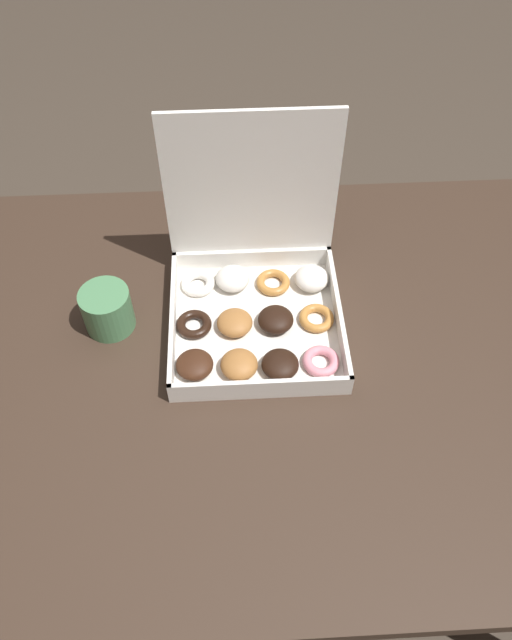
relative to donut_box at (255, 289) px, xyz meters
The scene contains 4 objects.
ground_plane 0.81m from the donut_box, 74.19° to the right, with size 8.00×8.00×0.00m, color #42382D.
dining_table 0.19m from the donut_box, 74.19° to the right, with size 1.29×0.92×0.74m.
donut_box is the anchor object (origin of this frame).
coffee_mug 0.27m from the donut_box, behind, with size 0.09×0.09×0.08m.
Camera 1 is at (-0.07, -0.64, 1.65)m, focal length 35.00 mm.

